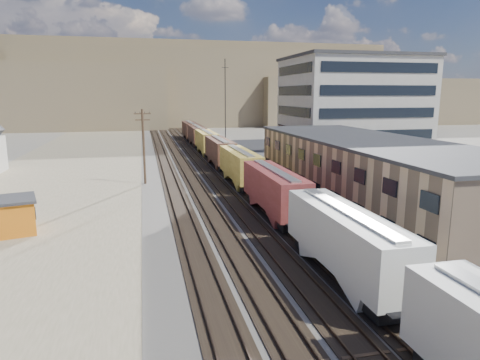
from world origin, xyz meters
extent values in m
cube|color=#4C4742|center=(0.00, 50.00, 0.03)|extent=(18.00, 200.00, 0.06)
cube|color=#70664D|center=(-20.00, 40.00, 0.01)|extent=(24.00, 180.00, 0.03)
cube|color=#232326|center=(22.00, 35.00, 0.02)|extent=(26.00, 120.00, 0.04)
cube|color=black|center=(-5.00, 50.00, 0.10)|extent=(2.60, 200.00, 0.08)
cube|color=#38281E|center=(-5.72, 50.00, 0.22)|extent=(0.08, 200.00, 0.16)
cube|color=#38281E|center=(-4.28, 50.00, 0.22)|extent=(0.08, 200.00, 0.16)
cube|color=black|center=(-2.00, 50.00, 0.10)|extent=(2.60, 200.00, 0.08)
cube|color=#38281E|center=(-2.72, 50.00, 0.22)|extent=(0.08, 200.00, 0.16)
cube|color=#38281E|center=(-1.28, 50.00, 0.22)|extent=(0.08, 200.00, 0.16)
cube|color=black|center=(1.00, 50.00, 0.10)|extent=(2.60, 200.00, 0.08)
cube|color=#38281E|center=(0.28, 50.00, 0.22)|extent=(0.08, 200.00, 0.16)
cube|color=#38281E|center=(1.72, 50.00, 0.22)|extent=(0.08, 200.00, 0.16)
cube|color=black|center=(3.80, 50.00, 0.10)|extent=(2.60, 200.00, 0.08)
cube|color=#38281E|center=(3.08, 50.00, 0.22)|extent=(0.08, 200.00, 0.16)
cube|color=#38281E|center=(4.52, 50.00, 0.22)|extent=(0.08, 200.00, 0.16)
cube|color=black|center=(3.80, 2.96, 0.75)|extent=(2.20, 2.20, 0.90)
cube|color=black|center=(3.80, 13.11, 0.75)|extent=(2.20, 2.20, 0.90)
cube|color=beige|center=(3.80, 8.04, 2.90)|extent=(3.00, 13.34, 3.40)
cube|color=#B7B7B2|center=(3.80, 8.04, 4.68)|extent=(0.90, 12.32, 0.16)
cube|color=black|center=(3.80, 18.16, 0.75)|extent=(2.20, 2.20, 0.90)
cube|color=black|center=(3.80, 28.31, 0.75)|extent=(2.20, 2.20, 0.90)
cube|color=maroon|center=(3.80, 23.24, 2.90)|extent=(3.00, 13.34, 3.40)
cube|color=#B7B7B2|center=(3.80, 23.24, 4.68)|extent=(0.90, 12.33, 0.16)
cube|color=black|center=(3.80, 33.36, 0.75)|extent=(2.20, 2.20, 0.90)
cube|color=black|center=(3.80, 43.51, 0.75)|extent=(2.20, 2.20, 0.90)
cube|color=#AC8A2D|center=(3.80, 38.44, 2.90)|extent=(3.00, 13.34, 3.40)
cube|color=#B7B7B2|center=(3.80, 38.44, 4.68)|extent=(0.90, 12.33, 0.16)
cube|color=black|center=(3.80, 48.56, 0.75)|extent=(2.20, 2.20, 0.90)
cube|color=black|center=(3.80, 58.71, 0.75)|extent=(2.20, 2.20, 0.90)
cube|color=#432B1C|center=(3.80, 53.64, 2.90)|extent=(3.00, 13.34, 3.40)
cube|color=#B7B7B2|center=(3.80, 53.64, 4.68)|extent=(0.90, 12.33, 0.16)
cube|color=black|center=(3.80, 63.76, 0.75)|extent=(2.20, 2.20, 0.90)
cube|color=black|center=(3.80, 73.91, 0.75)|extent=(2.20, 2.20, 0.90)
cube|color=#AC8A2D|center=(3.80, 68.84, 2.90)|extent=(3.00, 13.34, 3.40)
cube|color=#B7B7B2|center=(3.80, 68.84, 4.68)|extent=(0.90, 12.32, 0.16)
cube|color=black|center=(3.80, 78.96, 0.75)|extent=(2.20, 2.20, 0.90)
cube|color=black|center=(3.80, 89.11, 0.75)|extent=(2.20, 2.20, 0.90)
cube|color=#432B1C|center=(3.80, 84.04, 2.90)|extent=(3.00, 13.34, 3.40)
cube|color=#B7B7B2|center=(3.80, 84.04, 4.68)|extent=(0.90, 12.32, 0.16)
cube|color=black|center=(3.80, 94.16, 0.75)|extent=(2.20, 2.20, 0.90)
cube|color=black|center=(3.80, 104.31, 0.75)|extent=(2.20, 2.20, 0.90)
cube|color=#432B1C|center=(3.80, 99.24, 2.90)|extent=(3.00, 13.34, 3.40)
cube|color=#B7B7B2|center=(3.80, 99.24, 4.68)|extent=(0.90, 12.32, 0.16)
cube|color=tan|center=(15.00, 25.00, 3.50)|extent=(12.00, 40.00, 7.00)
cube|color=#2D2D30|center=(15.00, 25.00, 7.10)|extent=(12.40, 40.40, 0.30)
cube|color=black|center=(8.95, 25.00, 2.20)|extent=(0.12, 36.00, 1.20)
cube|color=black|center=(8.95, 25.00, 5.20)|extent=(0.12, 36.00, 1.20)
cube|color=#9E998E|center=(28.00, 55.00, 9.00)|extent=(22.00, 18.00, 18.00)
cube|color=#2D2D30|center=(28.00, 55.00, 18.20)|extent=(22.60, 18.60, 0.50)
cube|color=black|center=(16.95, 55.00, 9.00)|extent=(0.12, 16.00, 16.00)
cube|color=black|center=(28.00, 45.95, 9.00)|extent=(20.00, 0.12, 16.00)
cylinder|color=#382619|center=(-8.50, 42.00, 5.00)|extent=(0.32, 0.32, 10.00)
cube|color=#382619|center=(-8.50, 42.00, 9.40)|extent=(2.20, 0.14, 0.14)
cube|color=#382619|center=(-8.50, 42.00, 8.60)|extent=(1.90, 0.14, 0.14)
cylinder|color=black|center=(-7.90, 42.00, 9.55)|extent=(0.08, 0.08, 0.22)
cylinder|color=black|center=(6.00, 60.00, 9.00)|extent=(0.16, 0.16, 18.00)
cube|color=black|center=(6.00, 60.00, 16.50)|extent=(1.20, 0.08, 0.08)
cube|color=brown|center=(20.00, 160.00, 14.00)|extent=(140.00, 45.00, 28.00)
cube|color=brown|center=(90.00, 150.00, 9.00)|extent=(110.00, 38.00, 18.00)
cube|color=brown|center=(-10.00, 180.00, 16.00)|extent=(200.00, 60.00, 32.00)
cube|color=#CA6813|center=(-19.61, 23.35, 1.46)|extent=(3.82, 4.50, 2.91)
cube|color=#2D2D30|center=(-19.61, 23.35, 3.01)|extent=(4.29, 4.98, 0.24)
cube|color=black|center=(-18.16, 23.74, 1.55)|extent=(0.34, 0.96, 0.97)
imported|color=navy|center=(20.05, 38.85, 0.75)|extent=(5.86, 5.19, 1.51)
imported|color=silver|center=(33.51, 52.77, 0.75)|extent=(3.24, 4.73, 1.49)
camera|label=1|loc=(-8.52, -15.88, 11.85)|focal=32.00mm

